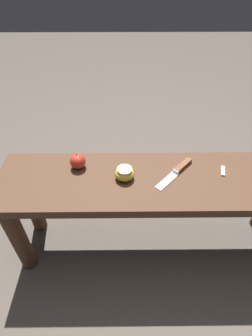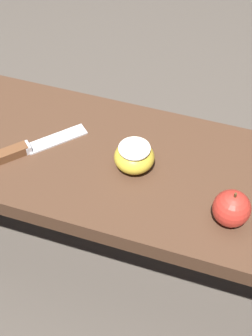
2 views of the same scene
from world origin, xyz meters
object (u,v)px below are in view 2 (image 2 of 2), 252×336
object	(u,v)px
wooden_bench	(75,181)
apple_whole	(232,208)
knife	(17,152)
apple_cut	(134,157)

from	to	relation	value
wooden_bench	apple_whole	world-z (taller)	apple_whole
knife	apple_whole	bearing A→B (deg)	-50.56
wooden_bench	apple_whole	xyz separation A→B (m)	(0.34, -0.08, 0.14)
knife	apple_whole	distance (m)	0.44
apple_whole	apple_cut	bearing A→B (deg)	160.87
apple_whole	apple_cut	world-z (taller)	apple_whole
apple_whole	apple_cut	distance (m)	0.22
wooden_bench	apple_whole	bearing A→B (deg)	-12.43
apple_cut	wooden_bench	bearing A→B (deg)	177.94
wooden_bench	apple_cut	world-z (taller)	apple_cut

